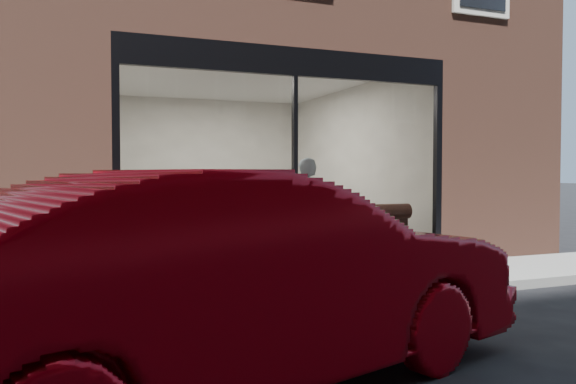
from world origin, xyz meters
name	(u,v)px	position (x,y,z in m)	size (l,w,h in m)	color
ground	(365,303)	(0.00, 0.00, 0.00)	(120.00, 120.00, 0.00)	black
sidewalk_near	(326,285)	(0.00, 1.00, 0.01)	(40.00, 2.00, 0.01)	gray
kerb_near	(367,298)	(0.00, -0.05, 0.06)	(40.00, 0.10, 0.12)	gray
host_building_pier_left	(31,165)	(-3.75, 8.00, 1.60)	(2.50, 12.00, 3.20)	brown
host_building_pier_right	(341,166)	(3.75, 8.00, 1.60)	(2.50, 12.00, 3.20)	brown
host_building_backfill	(179,167)	(0.00, 11.00, 1.60)	(5.00, 6.00, 3.20)	brown
cafe_floor	(237,246)	(0.00, 5.00, 0.02)	(6.00, 6.00, 0.00)	#2D2D30
cafe_ceiling	(236,80)	(0.00, 5.00, 3.19)	(6.00, 6.00, 0.00)	white
cafe_wall_back	(202,165)	(0.00, 7.99, 1.60)	(5.00, 5.00, 0.00)	beige
cafe_wall_left	(100,163)	(-2.49, 5.00, 1.60)	(6.00, 6.00, 0.00)	beige
cafe_wall_right	(352,164)	(2.49, 5.00, 1.60)	(6.00, 6.00, 0.00)	beige
storefront_kick	(295,262)	(0.00, 2.05, 0.15)	(5.00, 0.10, 0.30)	black
storefront_header	(295,62)	(0.00, 2.05, 3.00)	(5.00, 0.10, 0.40)	black
storefront_mullion	(295,164)	(0.00, 2.05, 1.55)	(0.06, 0.10, 2.50)	black
storefront_glass	(296,164)	(0.00, 2.02, 1.55)	(4.80, 4.80, 0.00)	white
banquette	(285,253)	(0.00, 2.45, 0.23)	(4.00, 0.55, 0.45)	#321612
person	(306,210)	(0.48, 2.75, 0.83)	(0.61, 0.40, 1.66)	#A6BFD8
cafe_table_left	(185,216)	(-1.28, 3.55, 0.74)	(0.66, 0.66, 0.04)	black
cafe_table_right	(342,211)	(1.50, 3.49, 0.74)	(0.61, 0.61, 0.04)	black
cafe_chair_left	(195,242)	(-1.00, 4.17, 0.24)	(0.47, 0.47, 0.04)	black
cafe_chair_right	(297,239)	(0.81, 3.94, 0.24)	(0.38, 0.38, 0.04)	black
wall_poster	(103,157)	(-2.45, 4.89, 1.69)	(0.02, 0.55, 0.73)	white
parked_car	(233,280)	(-2.02, -1.82, 0.72)	(1.53, 4.39, 1.45)	#94020C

